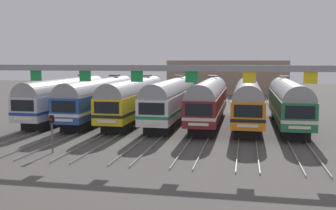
% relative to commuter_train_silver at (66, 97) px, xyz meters
% --- Properties ---
extents(ground_plane, '(160.00, 160.00, 0.00)m').
position_rel_commuter_train_silver_xyz_m(ground_plane, '(12.13, 0.00, -2.69)').
color(ground_plane, '#4C4944').
extents(track_bed, '(25.77, 70.00, 0.15)m').
position_rel_commuter_train_silver_xyz_m(track_bed, '(12.13, 17.00, -2.61)').
color(track_bed, gray).
rests_on(track_bed, ground).
extents(commuter_train_silver, '(2.88, 18.06, 5.05)m').
position_rel_commuter_train_silver_xyz_m(commuter_train_silver, '(0.00, 0.00, 0.00)').
color(commuter_train_silver, silver).
rests_on(commuter_train_silver, ground).
extents(commuter_train_blue, '(2.88, 18.06, 5.05)m').
position_rel_commuter_train_silver_xyz_m(commuter_train_blue, '(4.04, 0.00, 0.00)').
color(commuter_train_blue, '#284C9E').
rests_on(commuter_train_blue, ground).
extents(commuter_train_yellow, '(2.88, 18.06, 5.05)m').
position_rel_commuter_train_silver_xyz_m(commuter_train_yellow, '(8.09, 0.00, 0.00)').
color(commuter_train_yellow, gold).
rests_on(commuter_train_yellow, ground).
extents(commuter_train_white, '(2.88, 18.06, 5.05)m').
position_rel_commuter_train_silver_xyz_m(commuter_train_white, '(12.13, 0.00, 0.00)').
color(commuter_train_white, white).
rests_on(commuter_train_white, ground).
extents(commuter_train_maroon, '(2.88, 18.06, 5.05)m').
position_rel_commuter_train_silver_xyz_m(commuter_train_maroon, '(16.18, 0.00, 0.00)').
color(commuter_train_maroon, maroon).
rests_on(commuter_train_maroon, ground).
extents(commuter_train_orange, '(2.88, 18.06, 4.77)m').
position_rel_commuter_train_silver_xyz_m(commuter_train_orange, '(20.22, -0.00, -0.00)').
color(commuter_train_orange, orange).
rests_on(commuter_train_orange, ground).
extents(commuter_train_green, '(2.88, 18.06, 5.05)m').
position_rel_commuter_train_silver_xyz_m(commuter_train_green, '(24.27, 0.00, 0.00)').
color(commuter_train_green, '#236B42').
rests_on(commuter_train_green, ground).
extents(catenary_gantry, '(29.51, 0.44, 6.97)m').
position_rel_commuter_train_silver_xyz_m(catenary_gantry, '(12.13, -13.50, 2.74)').
color(catenary_gantry, gray).
rests_on(catenary_gantry, ground).
extents(yard_signal_mast, '(0.28, 0.35, 2.87)m').
position_rel_commuter_train_silver_xyz_m(yard_signal_mast, '(6.07, -15.09, -0.68)').
color(yard_signal_mast, '#59595E').
rests_on(yard_signal_mast, ground).
extents(maintenance_building, '(23.92, 10.00, 6.77)m').
position_rel_commuter_train_silver_xyz_m(maintenance_building, '(16.24, 41.61, 0.70)').
color(maintenance_building, gray).
rests_on(maintenance_building, ground).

